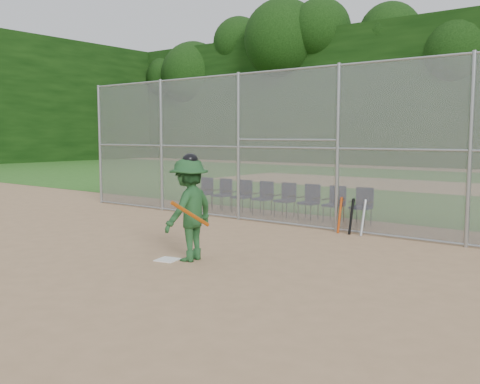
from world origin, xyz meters
The scene contains 16 objects.
ground centered at (0.00, 0.00, 0.00)m, with size 100.00×100.00×0.00m, color tan.
grass_strip centered at (0.00, 18.00, 0.01)m, with size 100.00×100.00×0.00m, color #2B631D.
dirt_patch_far centered at (0.00, 18.00, 0.01)m, with size 24.00×24.00×0.00m, color tan.
backstop_fence centered at (0.00, 5.00, 2.07)m, with size 16.09×0.09×4.00m.
treeline centered at (0.00, 20.00, 5.50)m, with size 81.00×60.00×11.00m.
home_plate centered at (-0.05, 0.37, 0.01)m, with size 0.38×0.38×0.02m, color white.
batter_at_plate centered at (0.27, 0.62, 0.96)m, with size 0.96×1.41×1.98m.
spare_bats centered at (1.45, 4.89, 0.42)m, with size 0.66×0.28×0.85m.
chair_0 centered at (-4.42, 6.23, 0.48)m, with size 0.54×0.52×0.96m, color #10183B, non-canonical shape.
chair_1 centered at (-3.64, 6.23, 0.48)m, with size 0.54×0.52×0.96m, color #10183B, non-canonical shape.
chair_2 centered at (-2.86, 6.23, 0.48)m, with size 0.54×0.52×0.96m, color #10183B, non-canonical shape.
chair_3 centered at (-2.08, 6.23, 0.48)m, with size 0.54×0.52×0.96m, color #10183B, non-canonical shape.
chair_4 centered at (-1.29, 6.23, 0.48)m, with size 0.54×0.52×0.96m, color #10183B, non-canonical shape.
chair_5 centered at (-0.51, 6.23, 0.48)m, with size 0.54×0.52×0.96m, color #10183B, non-canonical shape.
chair_6 centered at (0.27, 6.23, 0.48)m, with size 0.54×0.52×0.96m, color #10183B, non-canonical shape.
chair_7 centered at (1.06, 6.23, 0.48)m, with size 0.54×0.52×0.96m, color #10183B, non-canonical shape.
Camera 1 is at (6.99, -6.48, 2.30)m, focal length 40.00 mm.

